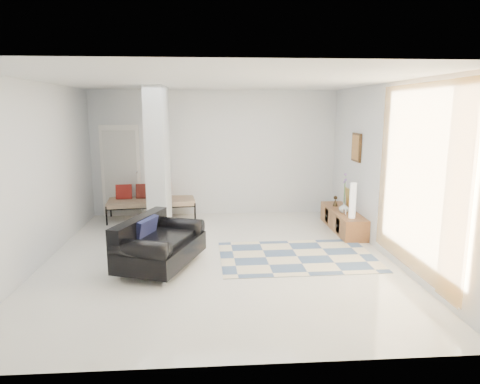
{
  "coord_description": "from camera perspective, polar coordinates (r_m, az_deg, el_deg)",
  "views": [
    {
      "loc": [
        -0.13,
        -6.65,
        2.39
      ],
      "look_at": [
        0.4,
        0.6,
        0.97
      ],
      "focal_mm": 32.0,
      "sensor_mm": 36.0,
      "label": 1
    }
  ],
  "objects": [
    {
      "name": "floor",
      "position": [
        7.07,
        -2.9,
        -8.71
      ],
      "size": [
        6.0,
        6.0,
        0.0
      ],
      "primitive_type": "plane",
      "color": "white",
      "rests_on": "ground"
    },
    {
      "name": "ceiling",
      "position": [
        6.66,
        -3.14,
        14.58
      ],
      "size": [
        6.0,
        6.0,
        0.0
      ],
      "primitive_type": "plane",
      "rotation": [
        3.14,
        0.0,
        0.0
      ],
      "color": "white",
      "rests_on": "wall_back"
    },
    {
      "name": "wall_back",
      "position": [
        9.7,
        -3.38,
        5.19
      ],
      "size": [
        6.0,
        0.0,
        6.0
      ],
      "primitive_type": "plane",
      "rotation": [
        1.57,
        0.0,
        0.0
      ],
      "color": "silver",
      "rests_on": "ground"
    },
    {
      "name": "wall_front",
      "position": [
        3.78,
        -2.08,
        -4.11
      ],
      "size": [
        6.0,
        0.0,
        6.0
      ],
      "primitive_type": "plane",
      "rotation": [
        -1.57,
        0.0,
        0.0
      ],
      "color": "silver",
      "rests_on": "ground"
    },
    {
      "name": "wall_left",
      "position": [
        7.22,
        -25.42,
        2.11
      ],
      "size": [
        0.0,
        6.0,
        6.0
      ],
      "primitive_type": "plane",
      "rotation": [
        1.57,
        0.0,
        1.57
      ],
      "color": "silver",
      "rests_on": "ground"
    },
    {
      "name": "wall_right",
      "position": [
        7.31,
        19.1,
        2.68
      ],
      "size": [
        0.0,
        6.0,
        6.0
      ],
      "primitive_type": "plane",
      "rotation": [
        1.57,
        0.0,
        -1.57
      ],
      "color": "silver",
      "rests_on": "ground"
    },
    {
      "name": "partition_column",
      "position": [
        8.36,
        -10.81,
        4.08
      ],
      "size": [
        0.35,
        1.2,
        2.8
      ],
      "primitive_type": "cube",
      "color": "#B3B9BB",
      "rests_on": "floor"
    },
    {
      "name": "hallway_door",
      "position": [
        9.9,
        -15.6,
        2.71
      ],
      "size": [
        0.85,
        0.06,
        2.04
      ],
      "primitive_type": "cube",
      "color": "white",
      "rests_on": "floor"
    },
    {
      "name": "curtain",
      "position": [
        6.24,
        22.56,
        1.56
      ],
      "size": [
        0.0,
        2.55,
        2.55
      ],
      "primitive_type": "plane",
      "rotation": [
        1.57,
        0.0,
        1.57
      ],
      "color": "gold",
      "rests_on": "wall_right"
    },
    {
      "name": "wall_art",
      "position": [
        8.61,
        15.27,
        5.75
      ],
      "size": [
        0.04,
        0.45,
        0.55
      ],
      "primitive_type": "cube",
      "color": "#3C2510",
      "rests_on": "wall_right"
    },
    {
      "name": "media_console",
      "position": [
        8.79,
        13.56,
        -3.64
      ],
      "size": [
        0.45,
        1.75,
        0.8
      ],
      "color": "brown",
      "rests_on": "floor"
    },
    {
      "name": "loveseat",
      "position": [
        6.68,
        -10.98,
        -6.86
      ],
      "size": [
        1.36,
        1.74,
        0.76
      ],
      "rotation": [
        0.0,
        0.0,
        -0.35
      ],
      "color": "silver",
      "rests_on": "floor"
    },
    {
      "name": "daybed",
      "position": [
        9.57,
        -11.86,
        -1.1
      ],
      "size": [
        1.94,
        0.99,
        0.77
      ],
      "rotation": [
        0.0,
        0.0,
        0.11
      ],
      "color": "black",
      "rests_on": "floor"
    },
    {
      "name": "area_rug",
      "position": [
        7.14,
        7.63,
        -8.52
      ],
      "size": [
        2.54,
        1.72,
        0.01
      ],
      "primitive_type": "cube",
      "rotation": [
        0.0,
        0.0,
        0.02
      ],
      "color": "beige",
      "rests_on": "floor"
    },
    {
      "name": "cylinder_lamp",
      "position": [
        8.14,
        14.8,
        -1.09
      ],
      "size": [
        0.12,
        0.12,
        0.65
      ],
      "primitive_type": "cylinder",
      "color": "white",
      "rests_on": "media_console"
    },
    {
      "name": "bronze_figurine",
      "position": [
        9.07,
        12.59,
        -1.18
      ],
      "size": [
        0.11,
        0.11,
        0.21
      ],
      "primitive_type": null,
      "rotation": [
        0.0,
        0.0,
        -0.06
      ],
      "color": "#322516",
      "rests_on": "media_console"
    },
    {
      "name": "vase",
      "position": [
        8.55,
        13.67,
        -2.03
      ],
      "size": [
        0.22,
        0.22,
        0.2
      ],
      "primitive_type": "imported",
      "rotation": [
        0.0,
        0.0,
        0.15
      ],
      "color": "silver",
      "rests_on": "media_console"
    }
  ]
}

